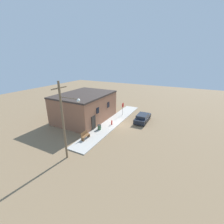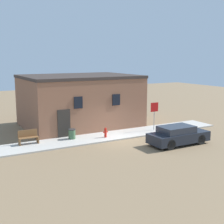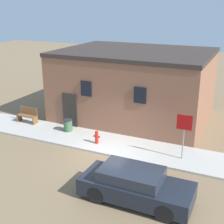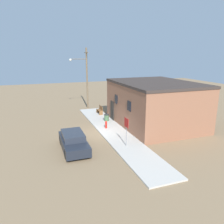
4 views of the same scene
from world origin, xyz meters
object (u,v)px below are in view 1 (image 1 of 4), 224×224
at_px(utility_pole, 64,119).
at_px(fire_hydrant, 112,122).
at_px(bench, 85,135).
at_px(stop_sign, 123,107).
at_px(trash_bin, 99,127).
at_px(parked_car, 143,118).

bearing_deg(utility_pole, fire_hydrant, -1.53).
height_order(bench, utility_pole, utility_pole).
distance_m(stop_sign, trash_bin, 7.13).
distance_m(bench, parked_car, 10.41).
bearing_deg(utility_pole, bench, 11.09).
height_order(utility_pole, parked_car, utility_pole).
height_order(stop_sign, parked_car, stop_sign).
xyz_separation_m(fire_hydrant, bench, (-5.51, 1.03, 0.08)).
height_order(fire_hydrant, trash_bin, fire_hydrant).
relative_size(bench, utility_pole, 0.17).
xyz_separation_m(bench, trash_bin, (3.16, -0.19, -0.09)).
distance_m(fire_hydrant, stop_sign, 4.80).
height_order(bench, trash_bin, bench).
relative_size(trash_bin, utility_pole, 0.09).
height_order(stop_sign, utility_pole, utility_pole).
relative_size(bench, parked_car, 0.31).
relative_size(bench, trash_bin, 1.85).
relative_size(stop_sign, bench, 1.70).
bearing_deg(bench, fire_hydrant, -10.56).
xyz_separation_m(fire_hydrant, stop_sign, (4.63, 0.16, 1.24)).
bearing_deg(stop_sign, fire_hydrant, -178.05).
xyz_separation_m(stop_sign, parked_car, (-0.95, -4.03, -1.07)).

